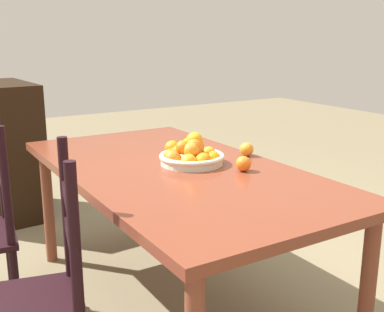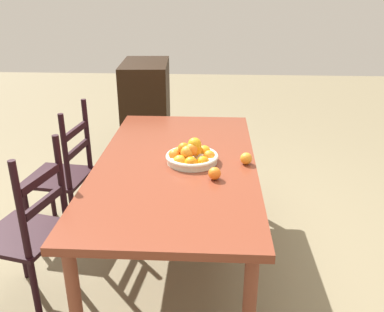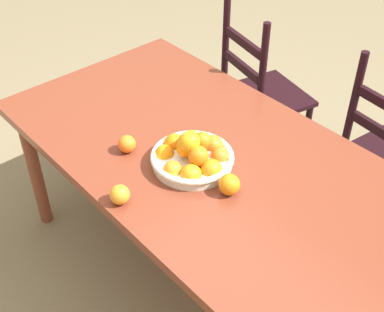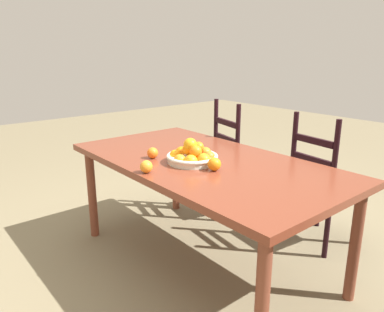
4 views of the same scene
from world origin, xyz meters
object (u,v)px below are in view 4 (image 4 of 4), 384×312
object	(u,v)px
dining_table	(204,170)
fruit_bowl	(192,155)
orange_loose_0	(153,153)
chair_near_window	(322,186)
orange_loose_2	(146,167)
chair_by_cabinet	(238,162)
orange_loose_1	(214,164)

from	to	relation	value
dining_table	fruit_bowl	bearing A→B (deg)	-91.12
orange_loose_0	dining_table	bearing A→B (deg)	45.46
dining_table	chair_near_window	xyz separation A→B (m)	(0.33, 0.84, -0.21)
chair_near_window	orange_loose_0	xyz separation A→B (m)	(-0.56, -1.07, 0.32)
orange_loose_0	orange_loose_2	world-z (taller)	same
chair_near_window	orange_loose_0	bearing A→B (deg)	69.29
chair_by_cabinet	orange_loose_2	bearing A→B (deg)	122.33
chair_by_cabinet	orange_loose_0	bearing A→B (deg)	114.26
orange_loose_0	orange_loose_1	bearing A→B (deg)	16.79
orange_loose_0	orange_loose_1	xyz separation A→B (m)	(0.43, 0.13, 0.00)
chair_by_cabinet	orange_loose_2	size ratio (longest dim) A/B	13.93
chair_near_window	chair_by_cabinet	world-z (taller)	chair_by_cabinet
orange_loose_2	orange_loose_1	bearing A→B (deg)	55.80
orange_loose_0	fruit_bowl	bearing A→B (deg)	31.23
chair_by_cabinet	orange_loose_0	xyz separation A→B (m)	(0.19, -1.00, 0.30)
chair_near_window	orange_loose_2	world-z (taller)	chair_near_window
orange_loose_1	orange_loose_2	xyz separation A→B (m)	(-0.21, -0.31, -0.00)
dining_table	chair_by_cabinet	world-z (taller)	chair_by_cabinet
dining_table	orange_loose_0	size ratio (longest dim) A/B	25.81
chair_by_cabinet	orange_loose_1	xyz separation A→B (m)	(0.62, -0.87, 0.31)
dining_table	orange_loose_2	distance (m)	0.43
orange_loose_0	chair_near_window	bearing A→B (deg)	62.20
chair_by_cabinet	orange_loose_1	distance (m)	1.11
chair_near_window	fruit_bowl	size ratio (longest dim) A/B	3.08
orange_loose_1	orange_loose_0	bearing A→B (deg)	-163.21
orange_loose_0	orange_loose_2	size ratio (longest dim) A/B	0.99
orange_loose_1	chair_by_cabinet	bearing A→B (deg)	125.62
fruit_bowl	orange_loose_0	world-z (taller)	fruit_bowl
orange_loose_1	orange_loose_2	size ratio (longest dim) A/B	1.09
dining_table	chair_near_window	bearing A→B (deg)	68.16
chair_by_cabinet	orange_loose_2	distance (m)	1.29
chair_near_window	chair_by_cabinet	xyz separation A→B (m)	(-0.76, -0.07, 0.01)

